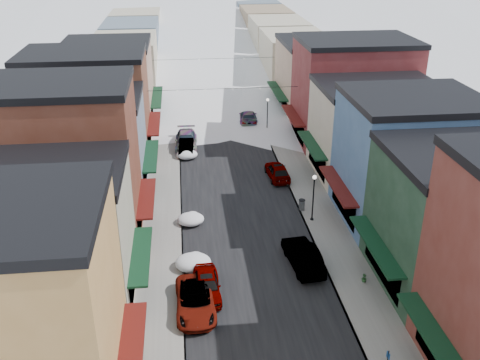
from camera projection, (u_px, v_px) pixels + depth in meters
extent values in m
cube|color=black|center=(213.00, 93.00, 78.64)|extent=(10.00, 160.00, 0.01)
cube|color=gray|center=(168.00, 94.00, 77.95)|extent=(3.20, 160.00, 0.15)
cube|color=gray|center=(257.00, 92.00, 79.28)|extent=(3.20, 160.00, 0.15)
cube|color=slate|center=(178.00, 94.00, 78.11)|extent=(0.10, 160.00, 0.15)
cube|color=slate|center=(247.00, 92.00, 79.12)|extent=(0.10, 160.00, 0.15)
cube|color=tan|center=(4.00, 322.00, 24.61)|extent=(10.00, 8.50, 11.00)
cube|color=#55120E|center=(131.00, 350.00, 26.15)|extent=(1.20, 7.22, 0.15)
cube|color=#B2AA8F|center=(47.00, 243.00, 32.68)|extent=(10.00, 8.00, 9.00)
cube|color=black|center=(34.00, 172.00, 30.66)|extent=(10.20, 8.20, 0.50)
cube|color=#0E321B|center=(141.00, 255.00, 33.79)|extent=(1.20, 6.80, 0.15)
cube|color=brown|center=(60.00, 168.00, 39.18)|extent=(11.00, 8.00, 12.00)
cube|color=black|center=(47.00, 85.00, 36.53)|extent=(11.20, 8.20, 0.50)
cube|color=#55120E|center=(147.00, 198.00, 40.99)|extent=(1.20, 6.80, 0.15)
cube|color=gray|center=(87.00, 148.00, 47.62)|extent=(10.00, 9.00, 8.50)
cube|color=black|center=(80.00, 99.00, 45.71)|extent=(10.20, 9.20, 0.50)
cube|color=#0E321B|center=(151.00, 156.00, 48.64)|extent=(1.20, 7.65, 0.15)
cube|color=brown|center=(88.00, 107.00, 55.19)|extent=(12.00, 9.00, 10.50)
cube|color=black|center=(82.00, 54.00, 52.86)|extent=(12.20, 9.20, 0.50)
cube|color=#55120E|center=(154.00, 123.00, 56.73)|extent=(1.20, 7.65, 0.15)
cube|color=tan|center=(109.00, 86.00, 64.50)|extent=(10.00, 11.00, 9.50)
cube|color=black|center=(105.00, 44.00, 62.38)|extent=(10.20, 11.20, 0.50)
cube|color=#0E321B|center=(157.00, 97.00, 65.73)|extent=(1.20, 9.35, 0.15)
cube|color=#0E321B|center=(437.00, 340.00, 26.78)|extent=(1.20, 7.65, 0.15)
cube|color=#1C3B27|center=(461.00, 223.00, 34.89)|extent=(10.00, 9.00, 9.00)
cube|color=black|center=(474.00, 156.00, 32.87)|extent=(10.20, 9.20, 0.50)
cube|color=#0E321B|center=(376.00, 245.00, 34.88)|extent=(1.20, 7.65, 0.15)
cube|color=#426795|center=(408.00, 162.00, 42.77)|extent=(10.00, 9.00, 10.00)
cube|color=black|center=(417.00, 98.00, 40.54)|extent=(10.20, 9.20, 0.50)
cube|color=#55120E|center=(338.00, 186.00, 42.97)|extent=(1.20, 7.65, 0.15)
cube|color=beige|center=(375.00, 132.00, 51.24)|extent=(11.00, 9.00, 8.50)
cube|color=black|center=(380.00, 86.00, 49.32)|extent=(11.20, 9.20, 0.50)
cube|color=#0E321B|center=(312.00, 145.00, 51.07)|extent=(1.20, 7.65, 0.15)
cube|color=maroon|center=(353.00, 93.00, 58.85)|extent=(12.00, 9.00, 11.00)
cube|color=black|center=(357.00, 40.00, 56.41)|extent=(12.20, 9.20, 0.50)
cube|color=#55120E|center=(293.00, 115.00, 59.16)|extent=(1.20, 7.65, 0.15)
cube|color=tan|center=(321.00, 80.00, 68.17)|extent=(10.00, 11.00, 9.00)
cube|color=black|center=(323.00, 42.00, 66.15)|extent=(10.20, 11.20, 0.50)
cube|color=#0E321B|center=(277.00, 91.00, 68.16)|extent=(1.20, 9.35, 0.15)
cube|color=gray|center=(125.00, 65.00, 77.48)|extent=(9.00, 13.00, 8.00)
cube|color=gray|center=(294.00, 61.00, 80.01)|extent=(9.00, 13.00, 8.00)
cube|color=gray|center=(132.00, 46.00, 90.08)|extent=(9.00, 13.00, 8.00)
cube|color=gray|center=(278.00, 43.00, 92.60)|extent=(9.00, 13.00, 8.00)
cube|color=gray|center=(137.00, 32.00, 102.67)|extent=(9.00, 13.00, 8.00)
cube|color=gray|center=(266.00, 30.00, 105.19)|extent=(9.00, 13.00, 8.00)
cube|color=gray|center=(141.00, 21.00, 115.26)|extent=(9.00, 13.00, 8.00)
cube|color=gray|center=(256.00, 19.00, 117.78)|extent=(9.00, 13.00, 8.00)
cylinder|color=black|center=(223.00, 89.00, 58.02)|extent=(16.40, 0.04, 0.04)
cylinder|color=black|center=(214.00, 59.00, 71.51)|extent=(16.40, 0.04, 0.04)
imported|color=silver|center=(195.00, 301.00, 33.58)|extent=(2.50, 5.31, 1.47)
imported|color=#AFB0B7|center=(207.00, 285.00, 35.04)|extent=(1.84, 4.37, 1.48)
imported|color=black|center=(186.00, 147.00, 57.35)|extent=(1.81, 4.48, 1.45)
imported|color=#93959A|center=(186.00, 141.00, 58.69)|extent=(2.52, 5.87, 1.68)
imported|color=black|center=(303.00, 256.00, 38.00)|extent=(2.32, 5.31, 1.70)
imported|color=gray|center=(277.00, 171.00, 51.51)|extent=(2.10, 4.66, 1.55)
imported|color=black|center=(248.00, 117.00, 66.19)|extent=(2.57, 5.56, 1.57)
imported|color=#ACADB4|center=(208.00, 89.00, 77.91)|extent=(2.25, 4.65, 1.53)
imported|color=white|center=(221.00, 73.00, 86.98)|extent=(2.89, 5.59, 1.51)
cube|color=#1A4A90|center=(388.00, 355.00, 27.41)|extent=(0.07, 0.30, 0.40)
cylinder|color=slate|center=(302.00, 205.00, 45.54)|extent=(0.51, 0.51, 0.88)
cylinder|color=black|center=(302.00, 200.00, 45.34)|extent=(0.55, 0.55, 0.06)
cylinder|color=black|center=(312.00, 219.00, 44.11)|extent=(0.28, 0.28, 0.09)
cylinder|color=black|center=(313.00, 200.00, 43.34)|extent=(0.11, 0.11, 3.72)
sphere|color=white|center=(315.00, 177.00, 42.49)|extent=(0.34, 0.34, 0.34)
cylinder|color=black|center=(267.00, 131.00, 63.39)|extent=(0.28, 0.28, 0.09)
cylinder|color=black|center=(267.00, 116.00, 62.61)|extent=(0.11, 0.11, 3.74)
sphere|color=white|center=(268.00, 100.00, 61.76)|extent=(0.34, 0.34, 0.34)
imported|color=#265428|center=(364.00, 278.00, 36.23)|extent=(0.46, 0.46, 0.59)
ellipsoid|color=white|center=(193.00, 263.00, 37.75)|extent=(2.55, 2.16, 1.08)
ellipsoid|color=white|center=(195.00, 256.00, 38.96)|extent=(1.09, 0.98, 0.55)
ellipsoid|color=white|center=(191.00, 219.00, 43.54)|extent=(2.20, 1.86, 0.93)
ellipsoid|color=white|center=(193.00, 215.00, 44.74)|extent=(0.94, 0.85, 0.47)
ellipsoid|color=white|center=(187.00, 154.00, 56.05)|extent=(2.22, 1.88, 0.94)
ellipsoid|color=white|center=(189.00, 152.00, 57.25)|extent=(0.95, 0.86, 0.48)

